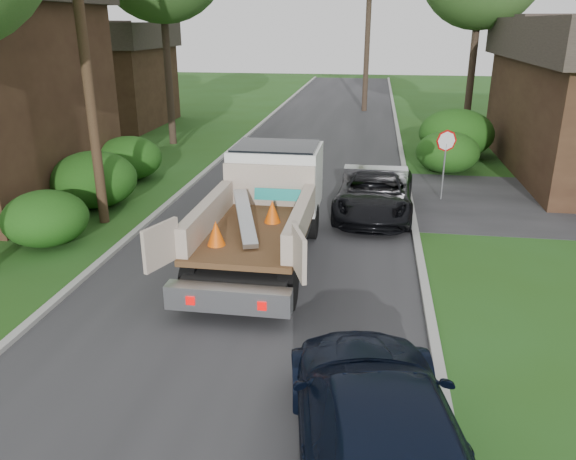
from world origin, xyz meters
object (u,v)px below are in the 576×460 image
(stop_sign, at_px, (446,150))
(black_pickup, at_px, (375,193))
(house_left_far, at_px, (102,73))
(navy_suv, at_px, (380,432))
(utility_pole, at_px, (84,49))
(flatbed_truck, at_px, (268,199))

(stop_sign, distance_m, black_pickup, 3.22)
(stop_sign, relative_size, house_left_far, 0.33)
(house_left_far, bearing_deg, navy_suv, -58.04)
(utility_pole, bearing_deg, navy_suv, -48.03)
(stop_sign, height_order, utility_pole, utility_pole)
(stop_sign, xyz_separation_m, black_pickup, (-2.34, -1.95, -1.06))
(utility_pole, relative_size, navy_suv, 1.79)
(flatbed_truck, distance_m, navy_suv, 8.64)
(utility_pole, bearing_deg, flatbed_truck, -13.87)
(house_left_far, distance_m, navy_suv, 31.25)
(navy_suv, bearing_deg, black_pickup, -98.97)
(stop_sign, height_order, house_left_far, house_left_far)
(utility_pole, xyz_separation_m, navy_suv, (8.48, -9.43, -4.36))
(house_left_far, height_order, black_pickup, house_left_far)
(house_left_far, xyz_separation_m, flatbed_truck, (13.50, -18.37, -1.62))
(stop_sign, bearing_deg, black_pickup, -140.14)
(house_left_far, xyz_separation_m, black_pickup, (16.36, -14.95, -2.33))
(utility_pole, distance_m, navy_suv, 13.41)
(stop_sign, xyz_separation_m, navy_suv, (-2.20, -13.45, -0.96))
(stop_sign, bearing_deg, navy_suv, -99.30)
(black_pickup, relative_size, navy_suv, 0.93)
(black_pickup, bearing_deg, flatbed_truck, -127.32)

